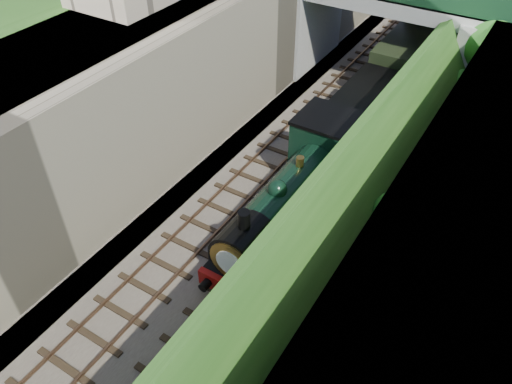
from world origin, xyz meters
name	(u,v)px	position (x,y,z in m)	size (l,w,h in m)	color
trackbed	(362,110)	(0.00, 20.00, 0.10)	(10.00, 90.00, 0.20)	#473F38
retaining_wall	(282,33)	(-5.50, 20.00, 3.50)	(1.00, 90.00, 7.00)	#756B56
street_plateau_left	(232,21)	(-9.00, 20.00, 3.50)	(6.00, 90.00, 7.00)	#262628
embankment_slope	(447,114)	(5.01, 17.44, 2.77)	(4.14, 90.00, 6.36)	#1E4714
track_left	(331,98)	(-2.00, 20.00, 0.25)	(2.50, 90.00, 0.20)	black
track_right	(382,113)	(1.20, 20.00, 0.25)	(2.50, 90.00, 0.20)	black
road_bridge	(413,24)	(0.94, 24.00, 4.08)	(16.00, 6.40, 7.25)	gray
tree	(500,45)	(5.91, 22.18, 4.65)	(3.60, 3.80, 6.60)	black
locomotive	(296,194)	(1.20, 9.44, 1.89)	(3.10, 10.22, 3.83)	black
tender	(363,118)	(1.20, 16.80, 1.62)	(2.70, 6.00, 3.05)	black
coach_front	(437,27)	(1.20, 29.40, 2.05)	(2.90, 18.00, 3.70)	black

